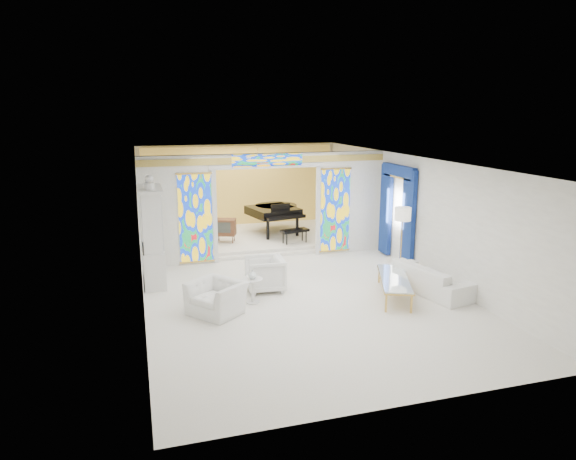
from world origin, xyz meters
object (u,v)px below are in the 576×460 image
object	(u,v)px
armchair_left	(216,298)
grand_piano	(275,211)
china_cabinet	(152,237)
armchair_right	(265,274)
sofa	(430,278)
coffee_table	(394,279)
tv_console	(225,227)

from	to	relation	value
armchair_left	grand_piano	distance (m)	6.71
china_cabinet	armchair_right	distance (m)	2.89
china_cabinet	sofa	world-z (taller)	china_cabinet
armchair_left	coffee_table	size ratio (longest dim) A/B	0.49
sofa	tv_console	xyz separation A→B (m)	(-3.92, 5.28, 0.33)
sofa	china_cabinet	bearing A→B (deg)	56.73
armchair_left	grand_piano	xyz separation A→B (m)	(2.90, 6.03, 0.56)
coffee_table	sofa	bearing A→B (deg)	4.89
armchair_right	grand_piano	distance (m)	5.20
china_cabinet	coffee_table	bearing A→B (deg)	-25.99
armchair_right	coffee_table	distance (m)	2.99
armchair_right	sofa	xyz separation A→B (m)	(3.69, -1.18, -0.08)
grand_piano	china_cabinet	bearing A→B (deg)	-150.37
sofa	tv_console	distance (m)	6.59
coffee_table	armchair_left	bearing A→B (deg)	177.71
sofa	grand_piano	distance (m)	6.48
armchair_left	tv_console	world-z (taller)	tv_console
china_cabinet	sofa	size ratio (longest dim) A/B	1.23
coffee_table	grand_piano	world-z (taller)	grand_piano
china_cabinet	grand_piano	bearing A→B (deg)	41.99
armchair_left	sofa	xyz separation A→B (m)	(5.00, -0.08, -0.02)
coffee_table	armchair_right	bearing A→B (deg)	155.14
coffee_table	grand_piano	distance (m)	6.31
china_cabinet	coffee_table	distance (m)	5.83
armchair_left	china_cabinet	bearing A→B (deg)	166.62
grand_piano	armchair_left	bearing A→B (deg)	-128.05
china_cabinet	armchair_left	world-z (taller)	china_cabinet
china_cabinet	sofa	xyz separation A→B (m)	(6.17, -2.45, -0.85)
tv_console	armchair_left	bearing A→B (deg)	-81.59
sofa	armchair_right	bearing A→B (deg)	60.72
coffee_table	grand_piano	bearing A→B (deg)	100.39
china_cabinet	sofa	bearing A→B (deg)	-21.67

